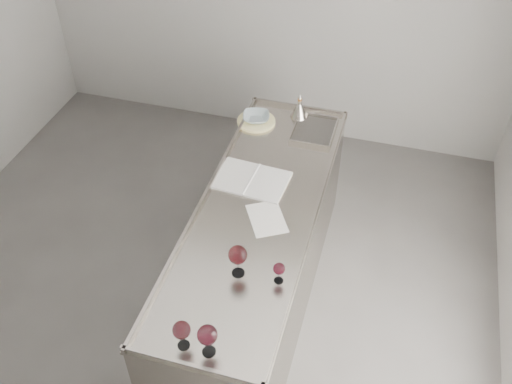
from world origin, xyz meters
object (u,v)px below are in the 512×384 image
(wine_glass_right, at_px, (238,256))
(ceramic_bowl, at_px, (256,117))
(wine_glass_small, at_px, (279,269))
(counter, at_px, (258,256))
(wine_glass_left, at_px, (182,331))
(wine_glass_middle, at_px, (207,336))
(notebook, at_px, (251,180))
(wine_funnel, at_px, (299,110))

(wine_glass_right, relative_size, ceramic_bowl, 1.04)
(wine_glass_right, bearing_deg, wine_glass_small, 2.51)
(counter, bearing_deg, wine_glass_right, -86.03)
(wine_glass_left, relative_size, wine_glass_right, 0.86)
(ceramic_bowl, bearing_deg, wine_glass_middle, -80.75)
(ceramic_bowl, bearing_deg, wine_glass_left, -84.62)
(wine_glass_left, height_order, notebook, wine_glass_left)
(wine_glass_left, bearing_deg, wine_glass_right, 76.75)
(counter, bearing_deg, wine_glass_left, -94.62)
(wine_funnel, bearing_deg, wine_glass_small, -81.11)
(wine_glass_right, bearing_deg, counter, 93.97)
(wine_glass_middle, xyz_separation_m, ceramic_bowl, (-0.32, 1.99, -0.10))
(wine_glass_middle, bearing_deg, ceramic_bowl, 99.25)
(counter, bearing_deg, notebook, 115.55)
(notebook, bearing_deg, wine_glass_left, -84.50)
(wine_glass_middle, distance_m, notebook, 1.35)
(ceramic_bowl, bearing_deg, wine_glass_small, -69.23)
(wine_glass_middle, bearing_deg, notebook, 97.19)
(counter, relative_size, ceramic_bowl, 11.94)
(counter, xyz_separation_m, wine_funnel, (0.02, 1.08, 0.53))
(wine_glass_left, distance_m, wine_glass_small, 0.65)
(wine_glass_middle, bearing_deg, wine_glass_right, 91.22)
(notebook, distance_m, ceramic_bowl, 0.68)
(wine_glass_left, bearing_deg, wine_glass_middle, 0.00)
(notebook, distance_m, wine_funnel, 0.85)
(wine_glass_left, xyz_separation_m, wine_funnel, (0.11, 2.16, -0.07))
(wine_glass_right, distance_m, notebook, 0.82)
(counter, distance_m, wine_glass_small, 0.83)
(wine_glass_right, bearing_deg, notebook, 101.11)
(wine_glass_small, distance_m, notebook, 0.88)
(counter, height_order, ceramic_bowl, ceramic_bowl)
(wine_glass_left, xyz_separation_m, wine_glass_middle, (0.14, 0.00, 0.01))
(wine_glass_small, xyz_separation_m, ceramic_bowl, (-0.55, 1.45, -0.05))
(wine_glass_right, distance_m, ceramic_bowl, 1.50)
(wine_glass_middle, height_order, notebook, wine_glass_middle)
(wine_glass_small, height_order, ceramic_bowl, wine_glass_small)
(counter, xyz_separation_m, wine_glass_small, (0.27, -0.54, 0.57))
(notebook, bearing_deg, wine_funnel, 84.62)
(wine_glass_small, bearing_deg, wine_glass_middle, -112.55)
(counter, xyz_separation_m, wine_glass_left, (-0.09, -1.08, 0.60))
(notebook, xyz_separation_m, wine_funnel, (0.14, 0.83, 0.05))
(counter, height_order, wine_glass_right, wine_glass_right)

